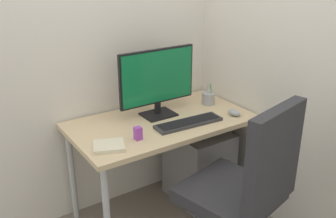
% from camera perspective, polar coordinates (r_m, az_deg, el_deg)
% --- Properties ---
extents(ground_plane, '(8.00, 8.00, 0.00)m').
position_cam_1_polar(ground_plane, '(2.94, -0.89, -14.80)').
color(ground_plane, slate).
extents(wall_back, '(3.03, 0.04, 2.80)m').
position_cam_1_polar(wall_back, '(2.69, -5.39, 14.20)').
color(wall_back, silver).
rests_on(wall_back, ground_plane).
extents(wall_side_right, '(0.04, 2.48, 2.80)m').
position_cam_1_polar(wall_side_right, '(2.59, 14.53, 13.31)').
color(wall_side_right, silver).
rests_on(wall_side_right, ground_plane).
extents(desk, '(1.22, 0.67, 0.73)m').
position_cam_1_polar(desk, '(2.60, -0.97, -3.07)').
color(desk, '#D1B78C').
rests_on(desk, ground_plane).
extents(office_chair, '(0.63, 0.64, 1.06)m').
position_cam_1_polar(office_chair, '(2.25, 11.62, -10.79)').
color(office_chair, black).
rests_on(office_chair, ground_plane).
extents(filing_cabinet, '(0.38, 0.45, 0.56)m').
position_cam_1_polar(filing_cabinet, '(2.95, 4.57, -8.27)').
color(filing_cabinet, slate).
rests_on(filing_cabinet, ground_plane).
extents(monitor, '(0.56, 0.18, 0.46)m').
position_cam_1_polar(monitor, '(2.57, -1.58, 4.39)').
color(monitor, black).
rests_on(monitor, desk).
extents(keyboard, '(0.47, 0.15, 0.02)m').
position_cam_1_polar(keyboard, '(2.51, 3.08, -2.04)').
color(keyboard, '#333338').
rests_on(keyboard, desk).
extents(mouse, '(0.07, 0.10, 0.04)m').
position_cam_1_polar(mouse, '(2.68, 9.80, -0.50)').
color(mouse, '#9EA0A5').
rests_on(mouse, desk).
extents(pen_holder, '(0.10, 0.10, 0.17)m').
position_cam_1_polar(pen_holder, '(2.84, 6.00, 1.58)').
color(pen_holder, '#9EA0A5').
rests_on(pen_holder, desk).
extents(notebook, '(0.22, 0.21, 0.02)m').
position_cam_1_polar(notebook, '(2.23, -8.79, -5.45)').
color(notebook, beige).
rests_on(notebook, desk).
extents(desk_clamp_accessory, '(0.04, 0.04, 0.08)m').
position_cam_1_polar(desk_clamp_accessory, '(2.30, -4.47, -3.63)').
color(desk_clamp_accessory, purple).
rests_on(desk_clamp_accessory, desk).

